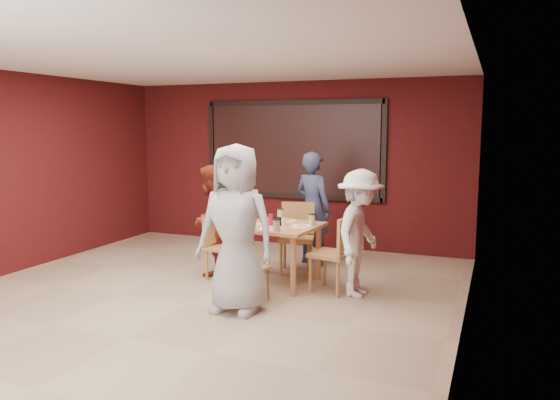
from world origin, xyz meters
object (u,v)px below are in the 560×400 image
at_px(chair_back, 297,233).
at_px(diner_front, 236,229).
at_px(chair_left, 220,243).
at_px(chair_front, 246,265).
at_px(diner_left, 211,220).
at_px(diner_right, 360,233).
at_px(chair_right, 337,250).
at_px(diner_back, 313,208).
at_px(dining_table, 278,232).

relative_size(chair_back, diner_front, 0.52).
bearing_deg(diner_front, chair_back, 89.21).
distance_m(chair_left, diner_front, 1.43).
xyz_separation_m(chair_front, chair_back, (0.07, 1.53, 0.10)).
distance_m(diner_left, diner_right, 2.16).
relative_size(chair_right, diner_front, 0.52).
xyz_separation_m(diner_back, diner_right, (1.01, -1.25, -0.07)).
height_order(chair_back, diner_front, diner_front).
distance_m(chair_left, diner_right, 1.95).
distance_m(dining_table, chair_left, 0.86).
distance_m(chair_left, diner_left, 0.39).
bearing_deg(diner_back, dining_table, 107.94).
relative_size(chair_left, diner_right, 0.56).
bearing_deg(chair_left, chair_right, -1.68).
bearing_deg(diner_front, dining_table, 88.67).
distance_m(chair_front, diner_front, 0.57).
relative_size(diner_back, diner_left, 1.10).
distance_m(diner_back, diner_right, 1.61).
height_order(chair_left, diner_front, diner_front).
bearing_deg(dining_table, chair_front, -94.27).
bearing_deg(chair_left, dining_table, 2.97).
bearing_deg(dining_table, diner_left, 173.69).
distance_m(dining_table, diner_left, 1.06).
distance_m(chair_back, diner_left, 1.22).
bearing_deg(chair_right, diner_front, -128.73).
bearing_deg(dining_table, chair_left, -177.03).
distance_m(chair_back, chair_right, 1.13).
relative_size(dining_table, chair_right, 1.11).
bearing_deg(dining_table, chair_back, 89.74).
xyz_separation_m(dining_table, diner_right, (1.09, -0.09, 0.09)).
bearing_deg(diner_left, chair_front, 39.71).
bearing_deg(diner_left, diner_back, 126.29).
bearing_deg(diner_front, chair_right, 51.64).
relative_size(dining_table, diner_right, 0.69).
xyz_separation_m(chair_right, diner_back, (-0.73, 1.25, 0.30)).
bearing_deg(chair_right, chair_front, -139.45).
bearing_deg(diner_front, diner_right, 43.66).
bearing_deg(diner_back, chair_right, 142.27).
bearing_deg(chair_right, chair_back, 136.02).
relative_size(chair_left, diner_left, 0.57).
bearing_deg(chair_front, chair_right, 40.55).
height_order(chair_left, diner_right, diner_right).
height_order(diner_back, diner_left, diner_back).
distance_m(chair_right, diner_left, 1.89).
distance_m(chair_back, chair_left, 1.12).
relative_size(chair_front, diner_right, 0.51).
distance_m(diner_front, diner_back, 2.31).
distance_m(chair_front, chair_right, 1.16).
xyz_separation_m(chair_back, chair_left, (-0.84, -0.73, -0.06)).
bearing_deg(chair_right, diner_left, 173.64).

